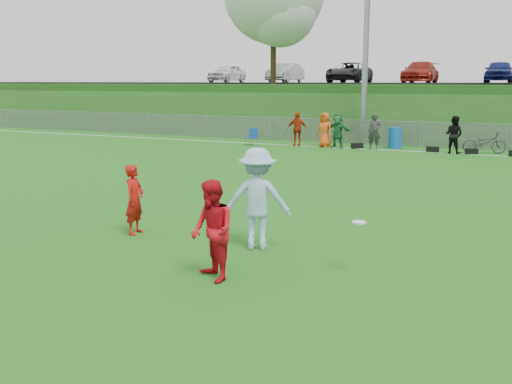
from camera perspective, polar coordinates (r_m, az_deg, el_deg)
The scene contains 16 objects.
ground at distance 10.62m, azimuth -2.14°, elevation -6.68°, with size 120.00×120.00×0.00m, color #155B13.
sideline_far at distance 27.58m, azimuth 15.18°, elevation 3.96°, with size 60.00×0.10×0.01m, color white.
fence at distance 29.48m, azimuth 15.92°, elevation 5.61°, with size 58.00×0.06×1.30m.
light_pole at distance 30.95m, azimuth 11.05°, elevation 17.31°, with size 1.20×0.40×12.15m.
berm at distance 40.30m, azimuth 18.54°, elevation 8.04°, with size 120.00×18.00×3.00m, color #1D4C15.
parking_lot at distance 42.25m, azimuth 19.00°, elevation 10.23°, with size 120.00×12.00×0.10m, color black.
car_row at distance 41.41m, azimuth 17.27°, elevation 11.39°, with size 32.04×5.18×1.44m.
spectator_row at distance 28.06m, azimuth 9.90°, elevation 6.02°, with size 8.57×0.88×1.69m.
gear_bags at distance 27.47m, azimuth 18.09°, elevation 4.03°, with size 7.65×0.53×0.26m.
player_red_left at distance 12.41m, azimuth -12.05°, elevation -0.74°, with size 0.55×0.36×1.50m, color #AE100C.
player_red_center at distance 9.31m, azimuth -4.39°, elevation -3.90°, with size 0.82×0.64×1.68m, color red.
player_blue at distance 11.03m, azimuth 0.14°, elevation -0.69°, with size 1.28×0.73×1.98m, color #A1BAE0.
frisbee at distance 9.70m, azimuth 10.25°, elevation -3.00°, with size 0.24×0.24×0.02m.
recycling_bin at distance 28.67m, azimuth 13.74°, elevation 5.29°, with size 0.67×0.67×1.01m, color #0F4FAB.
camp_chair at distance 29.18m, azimuth -0.46°, elevation 5.20°, with size 0.54×0.54×0.86m.
bicycle at distance 27.81m, azimuth 21.88°, elevation 4.61°, with size 0.65×1.87×0.98m, color #323335.
Camera 1 is at (4.62, -9.00, 3.24)m, focal length 40.00 mm.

